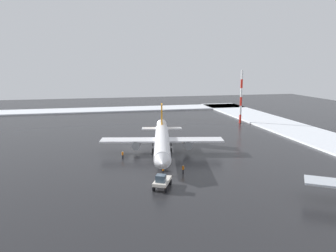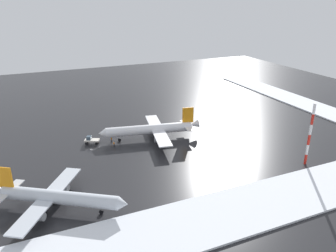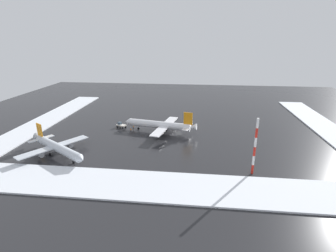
# 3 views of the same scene
# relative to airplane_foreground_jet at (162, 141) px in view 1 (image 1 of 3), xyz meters

# --- Properties ---
(ground_plane) EXTENTS (240.00, 240.00, 0.00)m
(ground_plane) POSITION_rel_airplane_foreground_jet_xyz_m (7.73, 5.25, -3.27)
(ground_plane) COLOR #232326
(snow_bank_far) EXTENTS (152.00, 16.00, 0.49)m
(snow_bank_far) POSITION_rel_airplane_foreground_jet_xyz_m (7.73, -44.75, -3.03)
(snow_bank_far) COLOR white
(snow_bank_far) RESTS_ON ground_plane
(snow_bank_right) EXTENTS (14.00, 116.00, 0.49)m
(snow_bank_right) POSITION_rel_airplane_foreground_jet_xyz_m (74.73, 5.25, -3.03)
(snow_bank_right) COLOR white
(snow_bank_right) RESTS_ON ground_plane
(airplane_foreground_jet) EXTENTS (33.19, 27.76, 9.91)m
(airplane_foreground_jet) POSITION_rel_airplane_foreground_jet_xyz_m (0.00, 0.00, 0.00)
(airplane_foreground_jet) COLOR white
(airplane_foreground_jet) RESTS_ON ground_plane
(pushback_tug) EXTENTS (5.10, 3.95, 2.50)m
(pushback_tug) POSITION_rel_airplane_foreground_jet_xyz_m (-19.17, 3.93, -1.99)
(pushback_tug) COLOR silver
(pushback_tug) RESTS_ON ground_plane
(ground_crew_mid_apron) EXTENTS (0.36, 0.36, 1.71)m
(ground_crew_mid_apron) POSITION_rel_airplane_foreground_jet_xyz_m (-0.97, 8.74, -2.30)
(ground_crew_mid_apron) COLOR black
(ground_crew_mid_apron) RESTS_ON ground_plane
(ground_crew_beside_wing) EXTENTS (0.36, 0.36, 1.71)m
(ground_crew_beside_wing) POSITION_rel_airplane_foreground_jet_xyz_m (-13.12, -1.27, -2.30)
(ground_crew_beside_wing) COLOR black
(ground_crew_beside_wing) RESTS_ON ground_plane
(ground_crew_near_tug) EXTENTS (0.36, 0.36, 1.71)m
(ground_crew_near_tug) POSITION_rel_airplane_foreground_jet_xyz_m (-12.98, 2.45, -2.30)
(ground_crew_near_tug) COLOR black
(ground_crew_near_tug) RESTS_ON ground_plane
(antenna_mast) EXTENTS (0.70, 0.70, 17.79)m
(antenna_mast) POSITION_rel_airplane_foreground_jet_xyz_m (33.14, -33.85, 5.62)
(antenna_mast) COLOR red
(antenna_mast) RESTS_ON ground_plane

